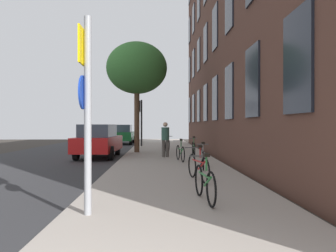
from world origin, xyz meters
TOP-DOWN VIEW (x-y plane):
  - ground_plane at (-2.40, 15.00)m, footprint 41.80×41.80m
  - road_asphalt at (-4.50, 15.00)m, footprint 7.00×38.00m
  - sidewalk at (1.10, 15.00)m, footprint 4.20×38.00m
  - building_facade at (3.69, 14.50)m, footprint 0.56×27.00m
  - sign_post at (-0.55, 4.11)m, footprint 0.16×0.60m
  - traffic_light at (-0.58, 22.17)m, footprint 0.43×0.24m
  - tree_near at (-0.48, 16.84)m, footprint 3.33×3.33m
  - bicycle_0 at (1.54, 4.99)m, footprint 0.42×1.64m
  - bicycle_1 at (1.72, 7.39)m, footprint 0.51×1.69m
  - bicycle_2 at (2.18, 9.79)m, footprint 0.42×1.57m
  - bicycle_3 at (1.58, 12.19)m, footprint 0.42×1.60m
  - bicycle_4 at (2.40, 14.59)m, footprint 0.42×1.65m
  - bicycle_5 at (1.21, 16.99)m, footprint 0.46×1.64m
  - pedestrian_0 at (1.01, 13.94)m, footprint 0.49×0.49m
  - car_0 at (-2.25, 14.93)m, footprint 1.92×4.19m
  - car_1 at (-2.33, 26.60)m, footprint 1.92×4.07m

SIDE VIEW (x-z plane):
  - ground_plane at x=-2.40m, z-range 0.00..0.00m
  - road_asphalt at x=-4.50m, z-range 0.00..0.01m
  - sidewalk at x=1.10m, z-range 0.00..0.12m
  - bicycle_2 at x=2.18m, z-range 0.02..0.93m
  - bicycle_3 at x=1.58m, z-range 0.02..0.94m
  - bicycle_4 at x=2.40m, z-range 0.02..0.95m
  - bicycle_0 at x=1.54m, z-range 0.02..0.96m
  - bicycle_5 at x=1.21m, z-range 0.02..0.97m
  - bicycle_1 at x=1.72m, z-range 0.02..0.97m
  - car_0 at x=-2.25m, z-range 0.03..1.65m
  - car_1 at x=-2.33m, z-range 0.03..1.65m
  - pedestrian_0 at x=1.01m, z-range 0.23..1.85m
  - sign_post at x=-0.55m, z-range 0.35..3.63m
  - traffic_light at x=-0.58m, z-range 0.73..3.99m
  - tree_near at x=-0.48m, z-range 1.69..7.72m
  - building_facade at x=3.69m, z-range 0.02..14.70m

